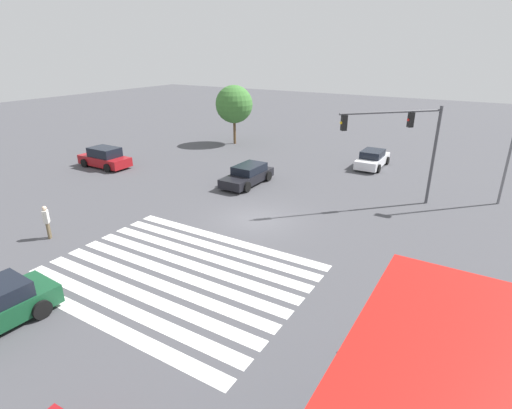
{
  "coord_description": "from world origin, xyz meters",
  "views": [
    {
      "loc": [
        10.65,
        -17.61,
        9.02
      ],
      "look_at": [
        0.0,
        0.0,
        0.92
      ],
      "focal_mm": 28.0,
      "sensor_mm": 36.0,
      "label": 1
    }
  ],
  "objects_px": {
    "traffic_signal_mast": "(407,136)",
    "car_6": "(372,159)",
    "car_3": "(248,175)",
    "pedestrian": "(47,220)",
    "tree_corner_a": "(234,104)",
    "fire_hydrant": "(361,339)",
    "car_0": "(105,158)"
  },
  "relations": [
    {
      "from": "car_3",
      "to": "fire_hydrant",
      "type": "height_order",
      "value": "car_3"
    },
    {
      "from": "traffic_signal_mast",
      "to": "fire_hydrant",
      "type": "relative_size",
      "value": 6.92
    },
    {
      "from": "car_3",
      "to": "tree_corner_a",
      "type": "xyz_separation_m",
      "value": [
        -7.99,
        10.19,
        3.23
      ]
    },
    {
      "from": "car_3",
      "to": "pedestrian",
      "type": "height_order",
      "value": "pedestrian"
    },
    {
      "from": "car_6",
      "to": "pedestrian",
      "type": "xyz_separation_m",
      "value": [
        -10.28,
        -21.45,
        0.33
      ]
    },
    {
      "from": "car_0",
      "to": "fire_hydrant",
      "type": "distance_m",
      "value": 26.2
    },
    {
      "from": "car_3",
      "to": "pedestrian",
      "type": "relative_size",
      "value": 2.64
    },
    {
      "from": "pedestrian",
      "to": "car_0",
      "type": "bearing_deg",
      "value": 85.13
    },
    {
      "from": "car_3",
      "to": "fire_hydrant",
      "type": "xyz_separation_m",
      "value": [
        12.01,
        -12.32,
        -0.23
      ]
    },
    {
      "from": "pedestrian",
      "to": "tree_corner_a",
      "type": "relative_size",
      "value": 0.31
    },
    {
      "from": "pedestrian",
      "to": "fire_hydrant",
      "type": "relative_size",
      "value": 2.03
    },
    {
      "from": "traffic_signal_mast",
      "to": "tree_corner_a",
      "type": "height_order",
      "value": "traffic_signal_mast"
    },
    {
      "from": "car_0",
      "to": "tree_corner_a",
      "type": "distance_m",
      "value": 13.56
    },
    {
      "from": "car_0",
      "to": "car_6",
      "type": "bearing_deg",
      "value": -148.77
    },
    {
      "from": "car_0",
      "to": "traffic_signal_mast",
      "type": "bearing_deg",
      "value": -171.13
    },
    {
      "from": "traffic_signal_mast",
      "to": "car_3",
      "type": "distance_m",
      "value": 10.82
    },
    {
      "from": "car_0",
      "to": "car_3",
      "type": "distance_m",
      "value": 12.41
    },
    {
      "from": "traffic_signal_mast",
      "to": "pedestrian",
      "type": "bearing_deg",
      "value": -0.77
    },
    {
      "from": "traffic_signal_mast",
      "to": "car_6",
      "type": "xyz_separation_m",
      "value": [
        -3.82,
        7.73,
        -3.65
      ]
    },
    {
      "from": "fire_hydrant",
      "to": "car_0",
      "type": "bearing_deg",
      "value": 157.53
    },
    {
      "from": "traffic_signal_mast",
      "to": "car_3",
      "type": "xyz_separation_m",
      "value": [
        -10.12,
        -1.16,
        -3.65
      ]
    },
    {
      "from": "traffic_signal_mast",
      "to": "pedestrian",
      "type": "xyz_separation_m",
      "value": [
        -14.1,
        -13.72,
        -3.32
      ]
    },
    {
      "from": "tree_corner_a",
      "to": "car_3",
      "type": "bearing_deg",
      "value": -51.92
    },
    {
      "from": "car_6",
      "to": "tree_corner_a",
      "type": "relative_size",
      "value": 0.77
    },
    {
      "from": "tree_corner_a",
      "to": "car_0",
      "type": "bearing_deg",
      "value": -108.62
    },
    {
      "from": "pedestrian",
      "to": "tree_corner_a",
      "type": "distance_m",
      "value": 23.28
    },
    {
      "from": "car_0",
      "to": "car_6",
      "type": "height_order",
      "value": "car_0"
    },
    {
      "from": "pedestrian",
      "to": "fire_hydrant",
      "type": "distance_m",
      "value": 16.0
    },
    {
      "from": "traffic_signal_mast",
      "to": "pedestrian",
      "type": "distance_m",
      "value": 19.95
    },
    {
      "from": "car_6",
      "to": "car_0",
      "type": "bearing_deg",
      "value": 120.98
    },
    {
      "from": "fire_hydrant",
      "to": "pedestrian",
      "type": "bearing_deg",
      "value": -179.14
    },
    {
      "from": "traffic_signal_mast",
      "to": "pedestrian",
      "type": "relative_size",
      "value": 3.41
    }
  ]
}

